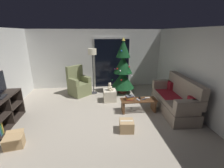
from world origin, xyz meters
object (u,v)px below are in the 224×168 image
object	(u,v)px
coffee_table	(138,103)
remote_white	(147,98)
remote_graphite	(144,99)
couch	(176,100)
media_shelf	(2,113)
remote_silver	(138,100)
cell_phone	(130,95)
cardboard_box_taped_mid_floor	(127,126)
ottoman	(110,95)
cardboard_box_open_near_shelf	(14,142)
teddy_bear_cream	(110,87)
remote_black	(140,98)
book_stack	(129,97)
floor_lamp	(92,56)
armchair	(79,85)
christmas_tree	(123,70)

from	to	relation	value
coffee_table	remote_white	xyz separation A→B (m)	(0.30, 0.08, 0.14)
remote_graphite	couch	bearing A→B (deg)	-127.70
couch	media_shelf	bearing A→B (deg)	-176.95
remote_graphite	remote_silver	distance (m)	0.18
cell_phone	cardboard_box_taped_mid_floor	distance (m)	1.14
ottoman	cardboard_box_open_near_shelf	distance (m)	3.16
remote_white	teddy_bear_cream	bearing A→B (deg)	-130.30
remote_graphite	cardboard_box_open_near_shelf	bearing A→B (deg)	80.98
remote_black	cardboard_box_open_near_shelf	bearing A→B (deg)	-152.99
teddy_bear_cream	cardboard_box_taped_mid_floor	size ratio (longest dim) A/B	0.76
remote_graphite	cardboard_box_taped_mid_floor	size ratio (longest dim) A/B	0.41
couch	media_shelf	xyz separation A→B (m)	(-4.85, -0.26, -0.02)
book_stack	media_shelf	bearing A→B (deg)	-172.60
coffee_table	remote_silver	size ratio (longest dim) A/B	7.05
coffee_table	remote_graphite	xyz separation A→B (m)	(0.15, -0.02, 0.14)
coffee_table	cardboard_box_taped_mid_floor	xyz separation A→B (m)	(-0.58, -0.98, -0.13)
cell_phone	cardboard_box_open_near_shelf	world-z (taller)	cell_phone
remote_graphite	floor_lamp	world-z (taller)	floor_lamp
cell_phone	cardboard_box_taped_mid_floor	size ratio (longest dim) A/B	0.38
remote_white	cardboard_box_taped_mid_floor	distance (m)	1.40
remote_graphite	floor_lamp	distance (m)	2.57
floor_lamp	cardboard_box_open_near_shelf	bearing A→B (deg)	-119.71
remote_black	cardboard_box_taped_mid_floor	size ratio (longest dim) A/B	0.41
couch	ottoman	size ratio (longest dim) A/B	4.50
couch	teddy_bear_cream	size ratio (longest dim) A/B	6.94
ottoman	teddy_bear_cream	bearing A→B (deg)	-47.99
remote_white	remote_silver	size ratio (longest dim) A/B	1.00
remote_black	ottoman	world-z (taller)	remote_black
book_stack	cell_phone	xyz separation A→B (m)	(0.00, 0.01, 0.07)
couch	floor_lamp	distance (m)	3.31
remote_black	remote_graphite	bearing A→B (deg)	-46.00
floor_lamp	ottoman	distance (m)	1.64
cell_phone	floor_lamp	world-z (taller)	floor_lamp
remote_graphite	ottoman	xyz separation A→B (m)	(-0.96, 0.92, -0.21)
remote_white	teddy_bear_cream	world-z (taller)	teddy_bear_cream
couch	coffee_table	distance (m)	1.14
couch	ottoman	distance (m)	2.20
ottoman	cardboard_box_taped_mid_floor	size ratio (longest dim) A/B	1.17
remote_black	book_stack	distance (m)	0.35
remote_black	book_stack	world-z (taller)	book_stack
couch	coffee_table	xyz separation A→B (m)	(-1.12, 0.15, -0.13)
remote_white	media_shelf	bearing A→B (deg)	-87.11
armchair	media_shelf	xyz separation A→B (m)	(-1.77, -2.07, -0.03)
cardboard_box_open_near_shelf	cardboard_box_taped_mid_floor	distance (m)	2.53
remote_silver	christmas_tree	bearing A→B (deg)	76.03
coffee_table	cell_phone	size ratio (longest dim) A/B	7.64
ottoman	armchair	bearing A→B (deg)	146.52
remote_black	media_shelf	size ratio (longest dim) A/B	0.11
ottoman	book_stack	bearing A→B (deg)	-58.49
couch	book_stack	bearing A→B (deg)	172.29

